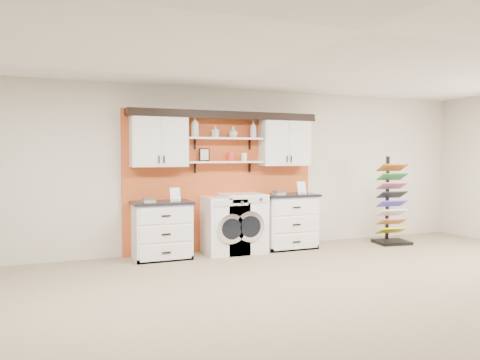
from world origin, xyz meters
name	(u,v)px	position (x,y,z in m)	size (l,w,h in m)	color
floor	(361,326)	(0.00, 0.00, 0.00)	(10.00, 10.00, 0.00)	#857559
ceiling	(365,31)	(0.00, 0.00, 2.80)	(10.00, 10.00, 0.00)	white
wall_back	(221,169)	(0.00, 4.00, 1.40)	(10.00, 10.00, 0.00)	beige
accent_panel	(222,181)	(0.00, 3.96, 1.20)	(3.40, 0.07, 2.40)	#BA4B1F
upper_cabinet_left	(159,141)	(-1.13, 3.79, 1.88)	(0.90, 0.35, 0.84)	white
upper_cabinet_right	(284,142)	(1.13, 3.79, 1.88)	(0.90, 0.35, 0.84)	white
shelf_lower	(225,162)	(0.00, 3.80, 1.53)	(1.32, 0.28, 0.03)	white
shelf_upper	(225,138)	(0.00, 3.80, 1.93)	(1.32, 0.28, 0.03)	white
crown_molding	(225,115)	(0.00, 3.81, 2.33)	(3.30, 0.41, 0.13)	black
picture_frame	(204,155)	(-0.35, 3.85, 1.66)	(0.18, 0.02, 0.22)	black
canister_red	(230,156)	(0.10, 3.80, 1.62)	(0.11, 0.11, 0.16)	red
canister_cream	(244,157)	(0.35, 3.80, 1.61)	(0.10, 0.10, 0.14)	silver
base_cabinet_left	(162,230)	(-1.13, 3.64, 0.46)	(0.94, 0.66, 0.92)	white
base_cabinet_right	(288,221)	(1.13, 3.64, 0.48)	(0.98, 0.66, 0.96)	white
washer	(225,225)	(-0.07, 3.64, 0.48)	(0.68, 0.71, 0.95)	white
dryer	(242,223)	(0.25, 3.64, 0.50)	(0.71, 0.71, 1.00)	white
sample_rack	(391,216)	(3.12, 3.31, 0.52)	(0.66, 0.58, 1.62)	black
soap_bottle_a	(195,127)	(-0.53, 3.80, 2.12)	(0.13, 0.13, 0.34)	silver
soap_bottle_b	(215,131)	(-0.17, 3.80, 2.04)	(0.09, 0.09, 0.20)	silver
soap_bottle_c	(233,132)	(0.15, 3.80, 2.04)	(0.15, 0.15, 0.19)	silver
soap_bottle_d	(253,129)	(0.52, 3.80, 2.09)	(0.11, 0.12, 0.30)	silver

